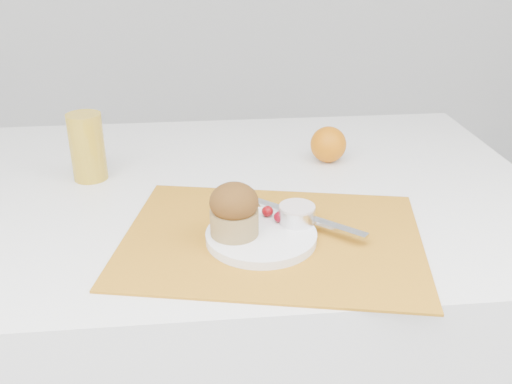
{
  "coord_description": "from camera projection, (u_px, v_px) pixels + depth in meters",
  "views": [
    {
      "loc": [
        -0.04,
        -0.93,
        1.21
      ],
      "look_at": [
        0.04,
        -0.08,
        0.8
      ],
      "focal_mm": 40.0,
      "sensor_mm": 36.0,
      "label": 1
    }
  ],
  "objects": [
    {
      "name": "muffin",
      "position": [
        234.0,
        210.0,
        0.87
      ],
      "size": [
        0.09,
        0.09,
        0.08
      ],
      "color": "#A58850",
      "rests_on": "plate"
    },
    {
      "name": "orange",
      "position": [
        328.0,
        144.0,
        1.19
      ],
      "size": [
        0.07,
        0.07,
        0.07
      ],
      "primitive_type": "sphere",
      "color": "#D46D07",
      "rests_on": "table"
    },
    {
      "name": "butter_knife",
      "position": [
        308.0,
        218.0,
        0.93
      ],
      "size": [
        0.17,
        0.15,
        0.01
      ],
      "primitive_type": "cube",
      "rotation": [
        0.0,
        0.0,
        -0.73
      ],
      "color": "#B7BAC0",
      "rests_on": "plate"
    },
    {
      "name": "cream",
      "position": [
        297.0,
        208.0,
        0.91
      ],
      "size": [
        0.07,
        0.07,
        0.01
      ],
      "primitive_type": "cylinder",
      "rotation": [
        0.0,
        0.0,
        0.24
      ],
      "color": "beige",
      "rests_on": "ramekin"
    },
    {
      "name": "plate",
      "position": [
        261.0,
        236.0,
        0.89
      ],
      "size": [
        0.21,
        0.21,
        0.01
      ],
      "primitive_type": "cylinder",
      "rotation": [
        0.0,
        0.0,
        -0.26
      ],
      "color": "white",
      "rests_on": "placemat"
    },
    {
      "name": "ramekin",
      "position": [
        297.0,
        215.0,
        0.92
      ],
      "size": [
        0.07,
        0.07,
        0.03
      ],
      "primitive_type": "cylinder",
      "rotation": [
        0.0,
        0.0,
        0.14
      ],
      "color": "silver",
      "rests_on": "plate"
    },
    {
      "name": "raspberry_far",
      "position": [
        280.0,
        217.0,
        0.92
      ],
      "size": [
        0.02,
        0.02,
        0.02
      ],
      "primitive_type": "ellipsoid",
      "color": "#58020D",
      "rests_on": "plate"
    },
    {
      "name": "juice_glass",
      "position": [
        87.0,
        147.0,
        1.09
      ],
      "size": [
        0.07,
        0.07,
        0.13
      ],
      "primitive_type": "cylinder",
      "rotation": [
        0.0,
        0.0,
        0.13
      ],
      "color": "gold",
      "rests_on": "table"
    },
    {
      "name": "raspberry_near",
      "position": [
        267.0,
        211.0,
        0.94
      ],
      "size": [
        0.02,
        0.02,
        0.02
      ],
      "primitive_type": "ellipsoid",
      "color": "#5E0206",
      "rests_on": "plate"
    },
    {
      "name": "placemat",
      "position": [
        272.0,
        238.0,
        0.91
      ],
      "size": [
        0.53,
        0.44,
        0.0
      ],
      "primitive_type": "cube",
      "rotation": [
        0.0,
        0.0,
        -0.21
      ],
      "color": "#BE781A",
      "rests_on": "table"
    },
    {
      "name": "table",
      "position": [
        230.0,
        342.0,
        1.25
      ],
      "size": [
        1.2,
        0.8,
        0.75
      ],
      "primitive_type": "cube",
      "color": "white",
      "rests_on": "ground"
    }
  ]
}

